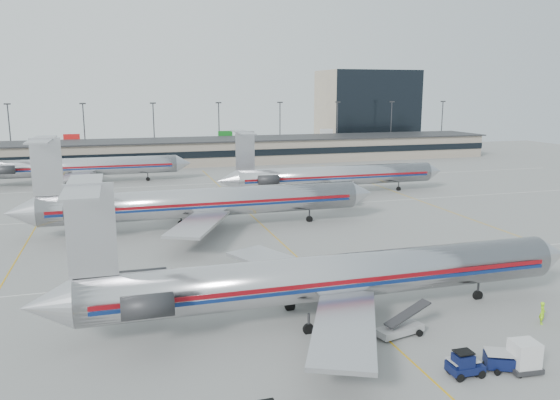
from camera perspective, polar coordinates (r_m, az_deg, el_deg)
name	(u,v)px	position (r m, az deg, el deg)	size (l,w,h in m)	color
ground	(347,302)	(49.11, 6.99, -10.56)	(260.00, 260.00, 0.00)	gray
apron_markings	(309,268)	(57.84, 3.03, -7.07)	(160.00, 0.15, 0.02)	silver
terminal	(194,151)	(141.70, -8.93, 5.04)	(162.00, 17.00, 6.25)	gray
light_mast_row	(187,127)	(155.11, -9.70, 7.56)	(163.60, 0.40, 15.28)	#38383D
distant_building	(366,109)	(187.91, 9.01, 9.40)	(30.00, 20.00, 25.00)	tan
jet_foreground	(323,277)	(44.43, 4.46, -8.06)	(46.32, 27.27, 12.12)	#BCBCC1
jet_second_row	(199,202)	(73.31, -8.51, -0.24)	(48.97, 28.83, 12.82)	#BCBCC1
jet_third_row	(332,176)	(98.05, 5.45, 2.55)	(42.99, 26.44, 11.76)	#BCBCC1
jet_back_row	(77,167)	(116.17, -20.42, 3.28)	(43.60, 26.82, 11.92)	#BCBCC1
tug_center	(465,365)	(38.76, 18.76, -16.01)	(2.22, 1.18, 1.80)	#0A1138
cart_inner	(502,360)	(40.57, 22.18, -15.23)	(2.60, 2.26, 1.24)	#0A1138
cart_outer	(462,366)	(39.08, 18.53, -16.17)	(1.90, 1.32, 1.07)	#0A1138
uld_container	(524,356)	(40.67, 24.15, -14.69)	(2.15, 1.84, 2.12)	#2D2D30
belt_loader	(401,328)	(43.39, 12.50, -12.88)	(4.66, 2.21, 2.39)	#9D9D9D
ramp_worker_near	(542,313)	(48.92, 25.73, -10.58)	(0.67, 0.44, 1.83)	#9DEE16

